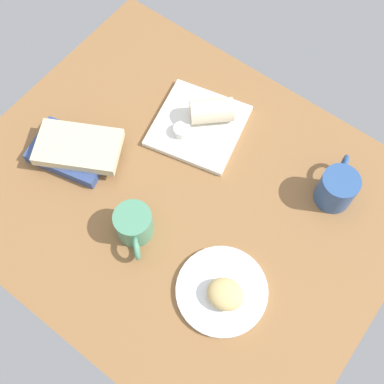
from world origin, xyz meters
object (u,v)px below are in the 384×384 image
object	(u,v)px
scone_pastry	(225,294)
breakfast_wrap	(212,111)
sauce_cup	(182,130)
coffee_mug	(134,225)
square_plate	(198,126)
book_stack	(74,149)
round_plate	(222,291)
second_mug	(337,188)

from	to	relation	value
scone_pastry	breakfast_wrap	bearing A→B (deg)	129.71
sauce_cup	scone_pastry	bearing A→B (deg)	-39.92
scone_pastry	coffee_mug	size ratio (longest dim) A/B	0.75
square_plate	book_stack	bearing A→B (deg)	-128.13
scone_pastry	sauce_cup	xyz separation A→B (cm)	(-35.10, 29.36, -0.78)
round_plate	square_plate	world-z (taller)	square_plate
square_plate	coffee_mug	distance (cm)	34.60
sauce_cup	second_mug	world-z (taller)	second_mug
round_plate	coffee_mug	bearing A→B (deg)	-178.80
sauce_cup	coffee_mug	size ratio (longest dim) A/B	0.39
round_plate	breakfast_wrap	distance (cm)	48.18
round_plate	coffee_mug	world-z (taller)	coffee_mug
round_plate	breakfast_wrap	world-z (taller)	breakfast_wrap
book_stack	second_mug	bearing A→B (deg)	26.80
round_plate	book_stack	world-z (taller)	book_stack
scone_pastry	round_plate	bearing A→B (deg)	148.98
square_plate	book_stack	world-z (taller)	book_stack
round_plate	second_mug	size ratio (longest dim) A/B	1.51
scone_pastry	coffee_mug	bearing A→B (deg)	179.41
book_stack	second_mug	world-z (taller)	second_mug
scone_pastry	square_plate	bearing A→B (deg)	134.12
round_plate	book_stack	size ratio (longest dim) A/B	0.83
scone_pastry	breakfast_wrap	world-z (taller)	breakfast_wrap
coffee_mug	second_mug	xyz separation A→B (cm)	(34.34, 38.06, 0.70)
round_plate	coffee_mug	size ratio (longest dim) A/B	1.86
round_plate	square_plate	xyz separation A→B (cm)	(-31.80, 33.39, 0.10)
round_plate	breakfast_wrap	bearing A→B (deg)	129.08
sauce_cup	book_stack	distance (cm)	29.02
breakfast_wrap	second_mug	size ratio (longest dim) A/B	0.80
square_plate	second_mug	world-z (taller)	second_mug
second_mug	coffee_mug	bearing A→B (deg)	-132.06
second_mug	book_stack	bearing A→B (deg)	-153.20
breakfast_wrap	coffee_mug	xyz separation A→B (cm)	(4.23, -37.81, -0.49)
breakfast_wrap	book_stack	xyz separation A→B (cm)	(-22.53, -30.61, -1.95)
breakfast_wrap	sauce_cup	bearing A→B (deg)	-64.78
round_plate	coffee_mug	distance (cm)	26.30
book_stack	coffee_mug	world-z (taller)	coffee_mug
scone_pastry	book_stack	world-z (taller)	same
book_stack	breakfast_wrap	bearing A→B (deg)	53.65
coffee_mug	round_plate	bearing A→B (deg)	1.20
scone_pastry	breakfast_wrap	size ratio (longest dim) A/B	0.76
round_plate	scone_pastry	distance (cm)	3.36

